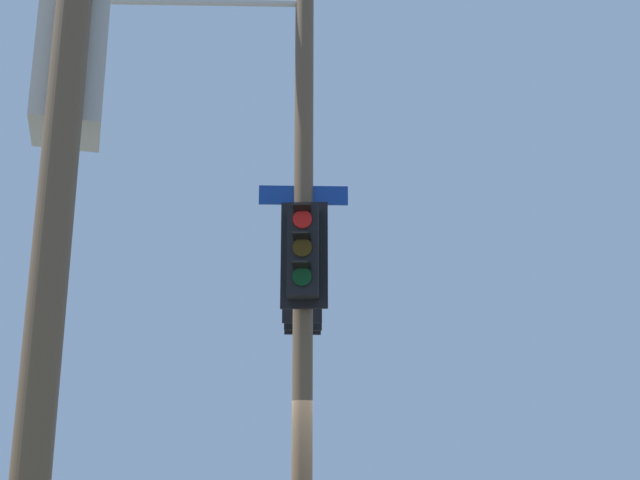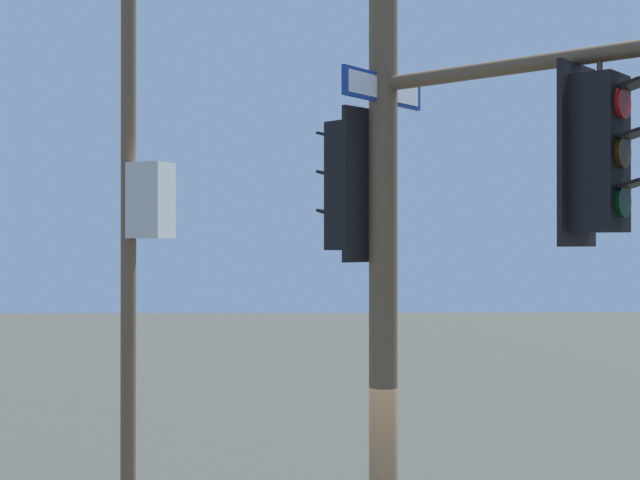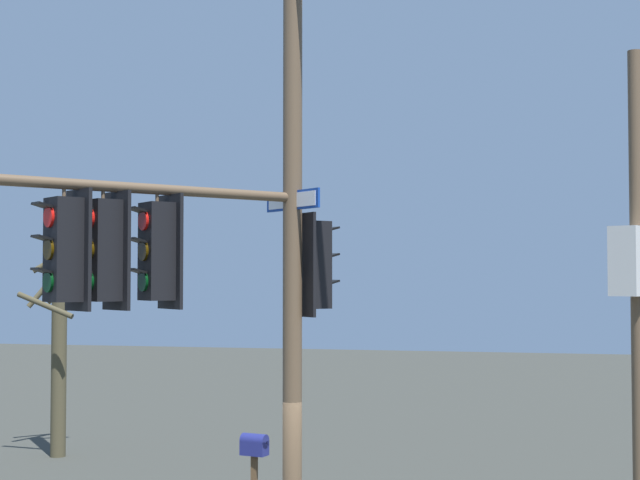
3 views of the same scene
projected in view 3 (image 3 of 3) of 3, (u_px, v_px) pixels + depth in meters
name	position (u px, v px, depth m)	size (l,w,h in m)	color
main_signal_pole_assembly	(232.00, 244.00, 10.93)	(5.07, 3.35, 8.02)	brown
secondary_pole_assembly	(634.00, 286.00, 13.43)	(0.59, 0.74, 7.35)	brown
mailbox	(254.00, 452.00, 15.67)	(0.48, 0.33, 1.41)	#4C3823
bare_tree_behind_pole	(60.00, 336.00, 21.16)	(1.60, 1.61, 5.12)	#443E2A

